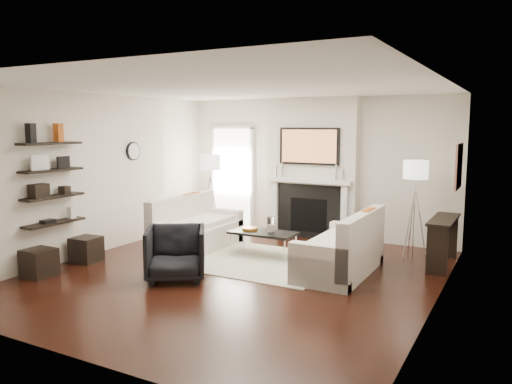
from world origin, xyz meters
The scene contains 71 objects.
room_envelope centered at (0.00, 0.00, 1.35)m, with size 6.00×6.00×6.00m.
chimney_breast centered at (0.00, 2.88, 1.35)m, with size 1.80×0.25×2.70m, color silver.
fireplace_surround centered at (0.00, 2.74, 0.52)m, with size 1.30×0.02×1.04m, color black.
firebox centered at (0.00, 2.73, 0.45)m, with size 0.75×0.02×0.65m, color black.
mantel_pilaster_l centered at (-0.72, 2.71, 0.55)m, with size 0.12×0.08×1.10m, color white.
mantel_pilaster_r centered at (0.72, 2.71, 0.55)m, with size 0.12×0.08×1.10m, color white.
mantel_shelf centered at (0.00, 2.69, 1.12)m, with size 1.70×0.18×0.07m, color white.
tv_body centered at (0.00, 2.71, 1.78)m, with size 1.20×0.06×0.70m, color black.
tv_screen centered at (0.00, 2.68, 1.78)m, with size 1.10×0.01×0.62m, color #BF723F.
candlestick_l_tall centered at (-0.55, 2.70, 1.30)m, with size 0.04×0.04×0.30m, color silver.
candlestick_l_short centered at (-0.68, 2.70, 1.27)m, with size 0.04×0.04×0.24m, color silver.
candlestick_r_tall centered at (0.55, 2.70, 1.30)m, with size 0.04×0.04×0.30m, color silver.
candlestick_r_short centered at (0.68, 2.70, 1.27)m, with size 0.04×0.04×0.24m, color silver.
hallway_panel centered at (-1.85, 2.98, 1.05)m, with size 0.90×0.02×2.10m, color white.
door_trim_l centered at (-2.33, 2.96, 1.05)m, with size 0.06×0.06×2.16m, color white.
door_trim_r centered at (-1.37, 2.96, 1.05)m, with size 0.06×0.06×2.16m, color white.
door_trim_top centered at (-1.85, 2.96, 2.13)m, with size 1.02×0.06×0.06m, color white.
rug centered at (-0.16, 0.79, 0.01)m, with size 2.60×2.00×0.01m, color beige.
loveseat_left_base centered at (-1.40, 1.00, 0.21)m, with size 0.85×1.80×0.42m, color beige.
loveseat_left_back centered at (-1.73, 1.00, 0.53)m, with size 0.18×1.80×0.80m, color beige.
loveseat_left_arm_n centered at (-1.40, 0.19, 0.30)m, with size 0.85×0.18×0.60m, color beige.
loveseat_left_arm_s centered at (-1.40, 1.81, 0.30)m, with size 0.85×0.18×0.60m, color beige.
loveseat_left_cushion centered at (-1.35, 1.00, 0.47)m, with size 0.63×1.44×0.10m, color beige.
pillow_left_orange centered at (-1.73, 1.30, 0.73)m, with size 0.10×0.42×0.42m, color #B75316.
pillow_left_charcoal centered at (-1.73, 0.70, 0.72)m, with size 0.10×0.40×0.40m, color black.
loveseat_right_base centered at (1.29, 0.79, 0.21)m, with size 0.85×1.80×0.42m, color beige.
loveseat_right_back centered at (1.63, 0.79, 0.53)m, with size 0.18×1.80×0.80m, color beige.
loveseat_right_arm_n centered at (1.29, -0.02, 0.30)m, with size 0.85×0.18×0.60m, color beige.
loveseat_right_arm_s centered at (1.29, 1.60, 0.30)m, with size 0.85×0.18×0.60m, color beige.
loveseat_right_cushion centered at (1.24, 0.79, 0.47)m, with size 0.63×1.44×0.10m, color beige.
pillow_right_orange centered at (1.63, 1.09, 0.73)m, with size 0.10×0.42×0.42m, color #B75316.
pillow_right_charcoal centered at (1.63, 0.49, 0.72)m, with size 0.10×0.40×0.40m, color black.
coffee_table centered at (-0.14, 1.10, 0.40)m, with size 1.10×0.55×0.04m, color black.
coffee_leg_nw centered at (-0.64, 0.88, 0.19)m, with size 0.02×0.02×0.38m, color silver.
coffee_leg_ne centered at (0.36, 0.88, 0.19)m, with size 0.02×0.02×0.38m, color silver.
coffee_leg_sw centered at (-0.64, 1.32, 0.19)m, with size 0.02×0.02×0.38m, color silver.
coffee_leg_se centered at (0.36, 1.32, 0.19)m, with size 0.02×0.02×0.38m, color silver.
hurricane_glass centered at (0.01, 1.10, 0.56)m, with size 0.14×0.14×0.25m, color white.
hurricane_candle centered at (0.01, 1.10, 0.49)m, with size 0.09×0.09×0.13m, color white.
copper_bowl centered at (-0.39, 1.10, 0.45)m, with size 0.26×0.26×0.04m, color #C17620.
armchair centered at (-0.65, -0.58, 0.41)m, with size 0.80×0.75×0.83m, color black.
lamp_left_post centered at (-1.85, 2.12, 0.60)m, with size 0.02×0.02×1.20m, color silver.
lamp_left_shade centered at (-1.85, 2.12, 1.45)m, with size 0.40×0.40×0.30m, color white.
lamp_left_leg_a centered at (-1.74, 2.12, 0.60)m, with size 0.02×0.02×1.25m, color silver.
lamp_left_leg_b centered at (-1.91, 2.21, 0.60)m, with size 0.02×0.02×1.25m, color silver.
lamp_left_leg_c centered at (-1.91, 2.02, 0.60)m, with size 0.02×0.02×1.25m, color silver.
lamp_right_post centered at (2.05, 2.31, 0.60)m, with size 0.02×0.02×1.20m, color silver.
lamp_right_shade centered at (2.05, 2.31, 1.45)m, with size 0.40×0.40×0.30m, color white.
lamp_right_leg_a centered at (2.16, 2.31, 0.60)m, with size 0.02×0.02×1.25m, color silver.
lamp_right_leg_b centered at (2.00, 2.41, 0.60)m, with size 0.02×0.02×1.25m, color silver.
lamp_right_leg_c centered at (1.99, 2.22, 0.60)m, with size 0.02×0.02×1.25m, color silver.
console_top centered at (2.57, 1.93, 0.73)m, with size 0.35×1.20×0.04m, color black.
console_leg_n centered at (2.57, 1.38, 0.35)m, with size 0.30×0.04×0.71m, color black.
console_leg_s centered at (2.57, 2.48, 0.35)m, with size 0.30×0.04×0.71m, color black.
wall_art centered at (2.73, 2.05, 1.55)m, with size 0.03×0.70×0.70m, color #9C604E.
shelf_bottom centered at (-2.62, -1.00, 0.70)m, with size 0.25×1.00×0.04m, color black.
shelf_lower centered at (-2.62, -1.00, 1.10)m, with size 0.25×1.00×0.04m, color black.
shelf_upper centered at (-2.62, -1.00, 1.50)m, with size 0.25×1.00×0.04m, color black.
shelf_top centered at (-2.62, -1.00, 1.90)m, with size 0.25×1.00×0.04m, color black.
decor_magfile_a centered at (-2.62, -1.32, 2.06)m, with size 0.12×0.10×0.28m, color black.
decor_magfile_b centered at (-2.62, -0.84, 2.06)m, with size 0.12×0.10×0.28m, color #B75316.
decor_frame_a centered at (-2.62, -1.20, 1.63)m, with size 0.04×0.30×0.22m, color white.
decor_frame_b centered at (-2.62, -0.77, 1.61)m, with size 0.04×0.22×0.18m, color black.
decor_wine_rack centered at (-2.62, -1.24, 1.22)m, with size 0.18×0.25×0.20m, color black.
decor_box_small centered at (-2.62, -0.78, 1.18)m, with size 0.15×0.12×0.12m, color black.
decor_books centered at (-2.62, -1.11, 0.74)m, with size 0.14×0.20×0.05m, color black.
decor_box_tall centered at (-2.62, -0.67, 0.81)m, with size 0.10×0.10×0.18m, color white.
clock_rim centered at (-2.73, 0.90, 1.70)m, with size 0.34×0.34×0.04m, color black.
clock_face centered at (-2.71, 0.90, 1.70)m, with size 0.29×0.29×0.01m, color white.
ottoman_near centered at (-2.47, -0.54, 0.20)m, with size 0.40×0.40×0.40m, color black.
ottoman_far centered at (-2.47, -1.42, 0.20)m, with size 0.40×0.40×0.40m, color black.
Camera 1 is at (3.62, -6.08, 2.15)m, focal length 35.00 mm.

